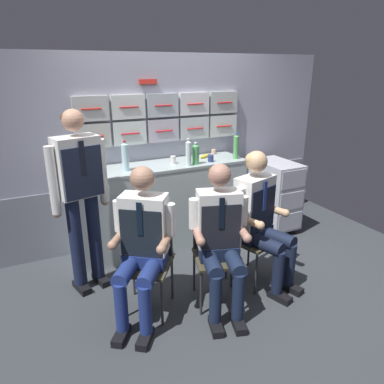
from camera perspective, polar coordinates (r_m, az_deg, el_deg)
name	(u,v)px	position (r m, az deg, el deg)	size (l,w,h in m)	color
ground	(226,290)	(3.56, 5.46, -15.24)	(4.80, 4.80, 0.04)	#33373B
galley_bulkhead	(168,150)	(4.26, -3.84, 6.69)	(4.20, 0.14, 2.15)	#999BAE
galley_counter	(160,206)	(4.10, -5.05, -2.28)	(2.00, 0.53, 0.98)	#B3C2C3
service_trolley	(275,193)	(4.68, 13.10, -0.21)	(0.40, 0.65, 0.88)	black
folding_chair_left	(149,251)	(3.11, -6.93, -9.31)	(0.56, 0.56, 0.84)	#2D2D33
crew_member_left	(142,239)	(2.88, -7.99, -7.43)	(0.63, 0.69, 1.28)	black
folding_chair_right	(216,244)	(3.20, 3.81, -8.25)	(0.50, 0.50, 0.84)	#2D2D33
crew_member_right	(220,233)	(2.98, 4.55, -6.55)	(0.53, 0.68, 1.27)	black
folding_chair_by_counter	(246,228)	(3.53, 8.60, -5.72)	(0.50, 0.50, 0.84)	#2D2D33
crew_member_by_counter	(260,214)	(3.36, 10.87, -3.41)	(0.54, 0.70, 1.29)	black
crew_member_standing	(80,187)	(3.29, -17.42, 0.70)	(0.52, 0.33, 1.67)	black
water_bottle_short	(125,156)	(3.72, -10.60, 5.60)	(0.07, 0.07, 0.31)	silver
sparkling_bottle_green	(196,154)	(3.92, 0.59, 6.09)	(0.08, 0.08, 0.25)	#51A55E
water_bottle_blue_cap	(189,153)	(3.85, -0.56, 6.24)	(0.06, 0.06, 0.30)	silver
water_bottle_tall	(236,147)	(4.20, 7.04, 7.21)	(0.06, 0.06, 0.30)	#529F57
coffee_cup_spare	(214,152)	(4.42, 3.47, 6.46)	(0.06, 0.06, 0.06)	tan
paper_cup_blue	(211,158)	(4.05, 3.00, 5.42)	(0.07, 0.07, 0.08)	navy
espresso_cup_small	(76,175)	(3.61, -18.00, 2.62)	(0.07, 0.07, 0.07)	white
coffee_cup_white	(173,160)	(3.96, -3.03, 5.17)	(0.06, 0.06, 0.09)	silver
snack_banana	(205,156)	(4.23, 2.05, 5.75)	(0.17, 0.10, 0.04)	yellow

